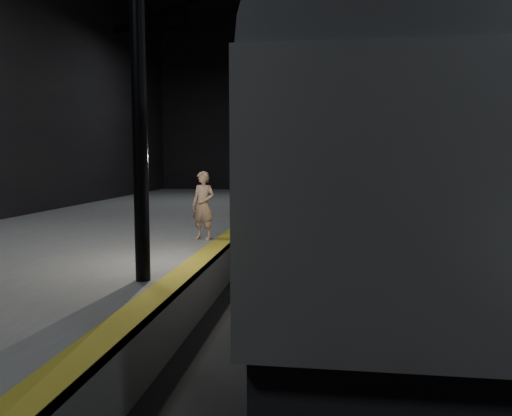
# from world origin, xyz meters

# --- Properties ---
(ground) EXTENTS (44.00, 44.00, 0.00)m
(ground) POSITION_xyz_m (0.00, 0.00, 0.00)
(ground) COLOR black
(ground) RESTS_ON ground
(platform_left) EXTENTS (9.00, 43.80, 1.00)m
(platform_left) POSITION_xyz_m (-7.50, 0.00, 0.50)
(platform_left) COLOR #575654
(platform_left) RESTS_ON ground
(tactile_strip) EXTENTS (0.50, 43.80, 0.01)m
(tactile_strip) POSITION_xyz_m (-3.25, 0.00, 1.00)
(tactile_strip) COLOR olive
(tactile_strip) RESTS_ON platform_left
(track) EXTENTS (2.40, 43.00, 0.24)m
(track) POSITION_xyz_m (0.00, 0.00, 0.07)
(track) COLOR #3F3328
(track) RESTS_ON ground
(train) EXTENTS (3.15, 21.06, 5.63)m
(train) POSITION_xyz_m (-0.00, 2.92, 3.14)
(train) COLOR #AAADB2
(train) RESTS_ON ground
(woman) EXTENTS (0.77, 0.63, 1.83)m
(woman) POSITION_xyz_m (-3.80, 0.51, 1.92)
(woman) COLOR tan
(woman) RESTS_ON platform_left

